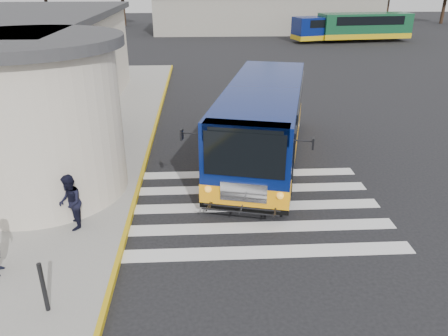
{
  "coord_description": "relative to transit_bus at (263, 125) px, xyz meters",
  "views": [
    {
      "loc": [
        -1.92,
        -12.48,
        6.58
      ],
      "look_at": [
        -1.27,
        -0.5,
        1.19
      ],
      "focal_mm": 35.0,
      "sensor_mm": 36.0,
      "label": 1
    }
  ],
  "objects": [
    {
      "name": "ground",
      "position": [
        -0.36,
        -2.98,
        -1.36
      ],
      "size": [
        140.0,
        140.0,
        0.0
      ],
      "primitive_type": "plane",
      "color": "black",
      "rests_on": "ground"
    },
    {
      "name": "sidewalk",
      "position": [
        -9.36,
        1.02,
        -1.29
      ],
      "size": [
        10.0,
        34.0,
        0.15
      ],
      "primitive_type": "cube",
      "color": "gray",
      "rests_on": "ground"
    },
    {
      "name": "curb_strip",
      "position": [
        -4.41,
        1.02,
        -1.28
      ],
      "size": [
        0.12,
        34.0,
        0.16
      ],
      "primitive_type": "cube",
      "color": "gold",
      "rests_on": "ground"
    },
    {
      "name": "crosswalk",
      "position": [
        -0.86,
        -3.78,
        -1.35
      ],
      "size": [
        8.0,
        5.35,
        0.01
      ],
      "color": "silver",
      "rests_on": "ground"
    },
    {
      "name": "depot_building",
      "position": [
        5.64,
        39.02,
        0.75
      ],
      "size": [
        26.4,
        8.4,
        4.2
      ],
      "color": "gray",
      "rests_on": "ground"
    },
    {
      "name": "transit_bus",
      "position": [
        0.0,
        0.0,
        0.0
      ],
      "size": [
        5.31,
        10.38,
        2.84
      ],
      "rotation": [
        0.0,
        0.0,
        -0.25
      ],
      "color": "#071657",
      "rests_on": "ground"
    },
    {
      "name": "pedestrian_b",
      "position": [
        -5.86,
        -4.94,
        -0.43
      ],
      "size": [
        0.77,
        0.89,
        1.56
      ],
      "primitive_type": "imported",
      "rotation": [
        0.0,
        0.0,
        -1.3
      ],
      "color": "black",
      "rests_on": "sidewalk"
    },
    {
      "name": "bollard",
      "position": [
        -5.57,
        -8.18,
        -0.63
      ],
      "size": [
        0.1,
        0.1,
        1.17
      ],
      "primitive_type": "cylinder",
      "color": "black",
      "rests_on": "sidewalk"
    },
    {
      "name": "far_bus_a",
      "position": [
        11.39,
        30.55,
        0.04
      ],
      "size": [
        8.66,
        4.35,
        2.15
      ],
      "rotation": [
        0.0,
        0.0,
        1.82
      ],
      "color": "#071555",
      "rests_on": "ground"
    },
    {
      "name": "far_bus_b",
      "position": [
        14.66,
        30.53,
        0.21
      ],
      "size": [
        9.59,
        3.7,
        2.41
      ],
      "rotation": [
        0.0,
        0.0,
        1.69
      ],
      "color": "#124628",
      "rests_on": "ground"
    }
  ]
}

